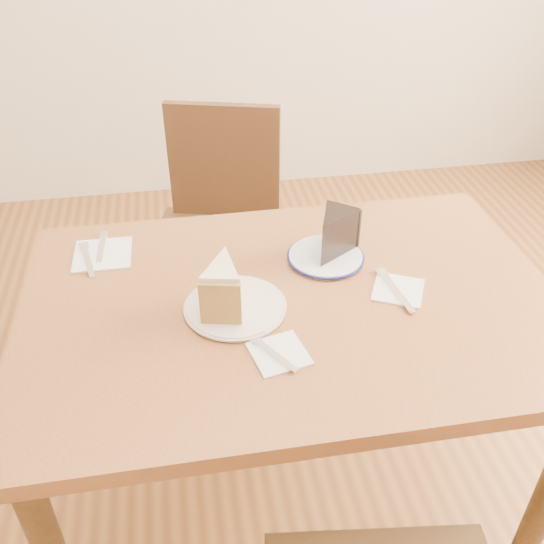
{
  "coord_description": "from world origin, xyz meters",
  "views": [
    {
      "loc": [
        -0.22,
        -1.04,
        1.59
      ],
      "look_at": [
        -0.04,
        0.04,
        0.8
      ],
      "focal_mm": 40.0,
      "sensor_mm": 36.0,
      "label": 1
    }
  ],
  "objects_px": {
    "carrot_cake": "(224,286)",
    "chocolate_cake": "(332,237)",
    "plate_navy": "(326,257)",
    "chair_far": "(220,234)",
    "table": "(290,332)",
    "plate_cream": "(235,307)"
  },
  "relations": [
    {
      "from": "chair_far",
      "to": "chocolate_cake",
      "type": "bearing_deg",
      "value": 128.33
    },
    {
      "from": "plate_navy",
      "to": "carrot_cake",
      "type": "bearing_deg",
      "value": -150.75
    },
    {
      "from": "table",
      "to": "plate_navy",
      "type": "distance_m",
      "value": 0.21
    },
    {
      "from": "plate_cream",
      "to": "plate_navy",
      "type": "bearing_deg",
      "value": 32.77
    },
    {
      "from": "carrot_cake",
      "to": "chair_far",
      "type": "bearing_deg",
      "value": 98.28
    },
    {
      "from": "table",
      "to": "chair_far",
      "type": "distance_m",
      "value": 0.72
    },
    {
      "from": "chocolate_cake",
      "to": "plate_navy",
      "type": "bearing_deg",
      "value": 38.92
    },
    {
      "from": "table",
      "to": "chair_far",
      "type": "height_order",
      "value": "chair_far"
    },
    {
      "from": "plate_navy",
      "to": "chair_far",
      "type": "bearing_deg",
      "value": 111.45
    },
    {
      "from": "carrot_cake",
      "to": "chocolate_cake",
      "type": "bearing_deg",
      "value": 40.18
    },
    {
      "from": "table",
      "to": "chair_far",
      "type": "bearing_deg",
      "value": 98.38
    },
    {
      "from": "plate_navy",
      "to": "chocolate_cake",
      "type": "xyz_separation_m",
      "value": [
        0.01,
        0.0,
        0.05
      ]
    },
    {
      "from": "plate_cream",
      "to": "plate_navy",
      "type": "relative_size",
      "value": 1.2
    },
    {
      "from": "table",
      "to": "plate_cream",
      "type": "distance_m",
      "value": 0.16
    },
    {
      "from": "plate_cream",
      "to": "chocolate_cake",
      "type": "xyz_separation_m",
      "value": [
        0.25,
        0.16,
        0.05
      ]
    },
    {
      "from": "chair_far",
      "to": "plate_cream",
      "type": "distance_m",
      "value": 0.75
    },
    {
      "from": "carrot_cake",
      "to": "chocolate_cake",
      "type": "relative_size",
      "value": 0.95
    },
    {
      "from": "table",
      "to": "chocolate_cake",
      "type": "distance_m",
      "value": 0.25
    },
    {
      "from": "chair_far",
      "to": "table",
      "type": "bearing_deg",
      "value": 114.08
    },
    {
      "from": "chair_far",
      "to": "plate_navy",
      "type": "relative_size",
      "value": 5.01
    },
    {
      "from": "plate_cream",
      "to": "chocolate_cake",
      "type": "distance_m",
      "value": 0.3
    },
    {
      "from": "table",
      "to": "plate_navy",
      "type": "bearing_deg",
      "value": 50.55
    }
  ]
}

